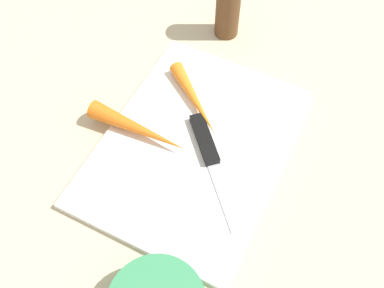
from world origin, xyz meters
name	(u,v)px	position (x,y,z in m)	size (l,w,h in m)	color
ground_plane	(192,148)	(0.00, 0.00, 0.00)	(1.40, 1.40, 0.00)	#C6B793
cutting_board	(192,146)	(0.00, 0.00, 0.01)	(0.36, 0.26, 0.01)	white
knife	(207,146)	(0.00, 0.02, 0.02)	(0.16, 0.15, 0.01)	#B7B7BC
carrot_short	(195,100)	(-0.07, -0.03, 0.02)	(0.02, 0.02, 0.15)	orange
carrot_long	(138,129)	(0.02, -0.08, 0.03)	(0.03, 0.03, 0.17)	orange
pepper_grinder	(228,3)	(-0.25, -0.06, 0.07)	(0.04, 0.04, 0.14)	brown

